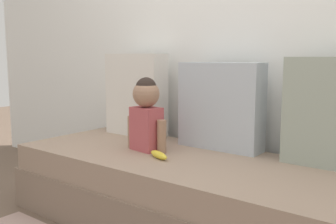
# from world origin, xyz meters

# --- Properties ---
(back_wall) EXTENTS (5.46, 0.10, 2.54)m
(back_wall) POSITION_xyz_m (0.00, 0.54, 1.27)
(back_wall) COLOR white
(back_wall) RESTS_ON ground
(couch) EXTENTS (2.26, 0.83, 0.42)m
(couch) POSITION_xyz_m (0.00, 0.00, 0.21)
(couch) COLOR #826C5B
(couch) RESTS_ON ground
(throw_pillow_left) EXTENTS (0.47, 0.16, 0.59)m
(throw_pillow_left) POSITION_xyz_m (-0.70, 0.31, 0.72)
(throw_pillow_left) COLOR silver
(throw_pillow_left) RESTS_ON couch
(throw_pillow_center) EXTENTS (0.53, 0.16, 0.53)m
(throw_pillow_center) POSITION_xyz_m (0.00, 0.31, 0.69)
(throw_pillow_center) COLOR #B2BCC6
(throw_pillow_center) RESTS_ON couch
(toddler) EXTENTS (0.29, 0.16, 0.45)m
(toddler) POSITION_xyz_m (-0.33, 0.00, 0.66)
(toddler) COLOR #B24C51
(toddler) RESTS_ON couch
(banana) EXTENTS (0.17, 0.11, 0.04)m
(banana) POSITION_xyz_m (-0.15, -0.11, 0.44)
(banana) COLOR yellow
(banana) RESTS_ON couch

